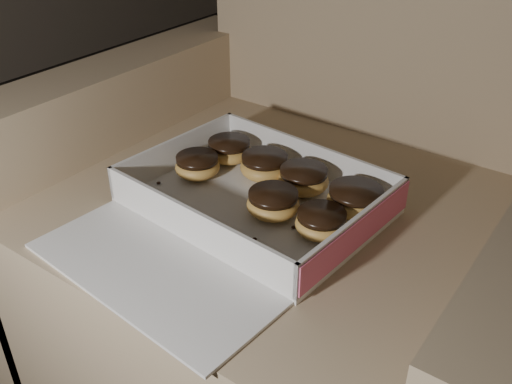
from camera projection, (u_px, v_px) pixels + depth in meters
The scene contains 13 objects.
armchair at pixel (305, 239), 1.03m from camera, with size 0.91×0.77×0.95m.
bakery_box at pixel (241, 211), 0.86m from camera, with size 0.40×0.46×0.06m.
donut_a at pixel (355, 200), 0.85m from camera, with size 0.09×0.09×0.04m.
donut_b at pixel (265, 166), 0.94m from camera, with size 0.08×0.08×0.04m.
donut_c at pixel (273, 203), 0.85m from camera, with size 0.08×0.08×0.04m.
donut_d at pixel (197, 165), 0.95m from camera, with size 0.07×0.07×0.04m.
donut_e at pixel (303, 179), 0.90m from camera, with size 0.08×0.08×0.04m.
donut_f at pixel (229, 150), 0.99m from camera, with size 0.08×0.08×0.04m.
donut_g at pixel (321, 222), 0.80m from camera, with size 0.07×0.07×0.04m.
crumb_a at pixel (326, 257), 0.77m from camera, with size 0.01×0.01×0.00m, color black.
crumb_b at pixel (255, 239), 0.80m from camera, with size 0.01×0.01×0.00m, color black.
crumb_c at pixel (159, 183), 0.93m from camera, with size 0.01×0.01×0.00m, color black.
crumb_d at pixel (294, 227), 0.83m from camera, with size 0.01×0.01×0.00m, color black.
Camera 1 is at (0.34, -0.62, 0.91)m, focal length 40.00 mm.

